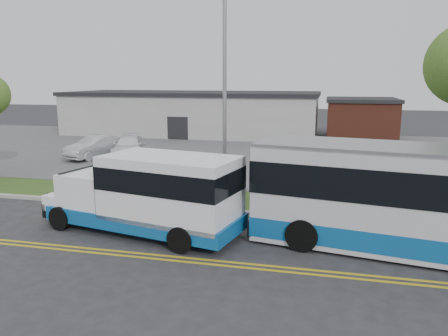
% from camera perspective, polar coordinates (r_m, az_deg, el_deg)
% --- Properties ---
extents(ground, '(140.00, 140.00, 0.00)m').
position_cam_1_polar(ground, '(18.82, -10.90, -6.05)').
color(ground, '#28282B').
rests_on(ground, ground).
extents(lane_line_north, '(70.00, 0.12, 0.01)m').
position_cam_1_polar(lane_line_north, '(15.60, -16.74, -10.07)').
color(lane_line_north, gold).
rests_on(lane_line_north, ground).
extents(lane_line_south, '(70.00, 0.12, 0.01)m').
position_cam_1_polar(lane_line_south, '(15.36, -17.31, -10.45)').
color(lane_line_south, gold).
rests_on(lane_line_south, ground).
extents(curb, '(80.00, 0.30, 0.15)m').
position_cam_1_polar(curb, '(19.76, -9.60, -4.92)').
color(curb, '#9E9B93').
rests_on(curb, ground).
extents(verge, '(80.00, 3.30, 0.10)m').
position_cam_1_polar(verge, '(21.37, -7.73, -3.67)').
color(verge, '#284617').
rests_on(verge, ground).
extents(parking_lot, '(80.00, 25.00, 0.10)m').
position_cam_1_polar(parking_lot, '(34.61, 0.63, 2.28)').
color(parking_lot, '#4C4C4F').
rests_on(parking_lot, ground).
extents(commercial_building, '(25.40, 10.40, 4.35)m').
position_cam_1_polar(commercial_building, '(45.50, -4.01, 7.19)').
color(commercial_building, '#9E9E99').
rests_on(commercial_building, ground).
extents(brick_wing, '(6.30, 7.30, 3.90)m').
position_cam_1_polar(brick_wing, '(42.58, 17.41, 6.09)').
color(brick_wing, brown).
rests_on(brick_wing, ground).
extents(streetlight_near, '(0.35, 1.53, 9.50)m').
position_cam_1_polar(streetlight_near, '(19.58, 0.03, 10.41)').
color(streetlight_near, gray).
rests_on(streetlight_near, verge).
extents(shuttle_bus, '(8.04, 3.97, 2.97)m').
position_cam_1_polar(shuttle_bus, '(16.11, -9.27, -3.12)').
color(shuttle_bus, '#0D5294').
rests_on(shuttle_bus, ground).
extents(parked_car_a, '(3.10, 5.03, 1.57)m').
position_cam_1_polar(parked_car_a, '(32.44, -16.37, 2.68)').
color(parked_car_a, '#BABDC2').
rests_on(parked_car_a, parking_lot).
extents(parked_car_b, '(3.36, 5.32, 1.44)m').
position_cam_1_polar(parked_car_b, '(32.63, -12.27, 2.82)').
color(parked_car_b, white).
rests_on(parked_car_b, parking_lot).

